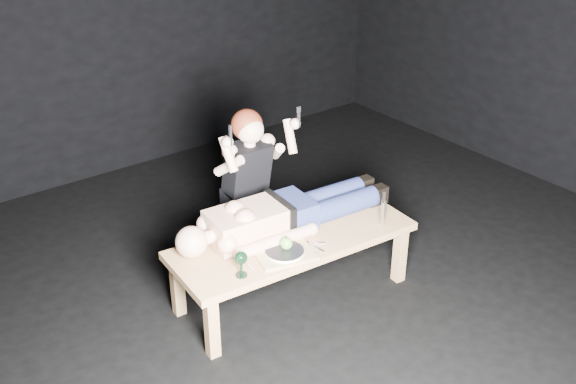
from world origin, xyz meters
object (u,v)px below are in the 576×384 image
Objects in this scene: kneeling_woman at (242,182)px; serving_tray at (285,254)px; goblet at (241,264)px; table at (293,267)px; lying_man at (287,209)px; carving_knife at (383,209)px.

serving_tray is (-0.20, -0.75, -0.13)m from kneeling_woman.
table is at bearing 17.54° from goblet.
lying_man is 9.20× the size of goblet.
lying_man is at bearing 146.90° from carving_knife.
kneeling_woman is (-0.03, 0.47, 0.01)m from lying_man.
kneeling_woman is 0.78m from serving_tray.
serving_tray is 1.35× the size of carving_knife.
table is 0.71m from kneeling_woman.
serving_tray is at bearing -124.68° from lying_man.
table is at bearing -91.31° from kneeling_woman.
kneeling_woman is at bearing 75.18° from serving_tray.
lying_man is at bearing 50.66° from serving_tray.
table is at bearing 160.71° from carving_knife.
kneeling_woman reaches higher than carving_knife.
goblet reaches higher than table.
lying_man is at bearing -85.23° from kneeling_woman.
kneeling_woman is at bearing 55.74° from goblet.
kneeling_woman reaches higher than serving_tray.
serving_tray is at bearing 176.60° from carving_knife.
carving_knife is (0.71, -0.10, 0.12)m from serving_tray.
lying_man is 5.80× the size of carving_knife.
goblet is at bearing -122.97° from kneeling_woman.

